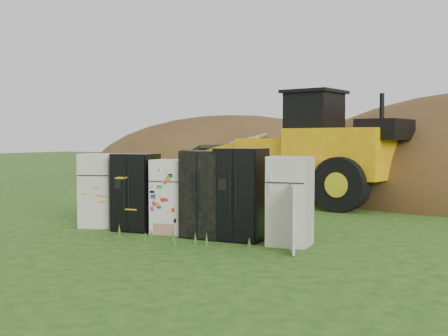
# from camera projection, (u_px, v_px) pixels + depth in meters

# --- Properties ---
(ground) EXTENTS (120.00, 120.00, 0.00)m
(ground) POSITION_uv_depth(u_px,v_px,m) (189.00, 236.00, 12.27)
(ground) COLOR #1F4412
(ground) RESTS_ON ground
(fridge_leftmost) EXTENTS (1.01, 0.99, 1.76)m
(fridge_leftmost) POSITION_uv_depth(u_px,v_px,m) (98.00, 191.00, 13.40)
(fridge_leftmost) COLOR beige
(fridge_leftmost) RESTS_ON ground
(fridge_black_side) EXTENTS (0.99, 0.82, 1.78)m
(fridge_black_side) POSITION_uv_depth(u_px,v_px,m) (136.00, 192.00, 12.93)
(fridge_black_side) COLOR black
(fridge_black_side) RESTS_ON ground
(fridge_sticker) EXTENTS (0.82, 0.77, 1.66)m
(fridge_sticker) POSITION_uv_depth(u_px,v_px,m) (171.00, 197.00, 12.49)
(fridge_sticker) COLOR white
(fridge_sticker) RESTS_ON ground
(fridge_dark_mid) EXTENTS (0.98, 0.81, 1.86)m
(fridge_dark_mid) POSITION_uv_depth(u_px,v_px,m) (207.00, 194.00, 12.02)
(fridge_dark_mid) COLOR black
(fridge_dark_mid) RESTS_ON ground
(fridge_black_right) EXTENTS (1.00, 0.85, 1.92)m
(fridge_black_right) POSITION_uv_depth(u_px,v_px,m) (241.00, 194.00, 11.69)
(fridge_black_right) COLOR black
(fridge_black_right) RESTS_ON ground
(fridge_open_door) EXTENTS (0.86, 0.81, 1.77)m
(fridge_open_door) POSITION_uv_depth(u_px,v_px,m) (290.00, 201.00, 11.13)
(fridge_open_door) COLOR beige
(fridge_open_door) RESTS_ON ground
(wheel_loader) EXTENTS (8.01, 4.36, 3.67)m
(wheel_loader) POSITION_uv_depth(u_px,v_px,m) (289.00, 147.00, 18.64)
(wheel_loader) COLOR yellow
(wheel_loader) RESTS_ON ground
(dirt_mound_left) EXTENTS (15.30, 11.47, 6.55)m
(dirt_mound_left) POSITION_uv_depth(u_px,v_px,m) (230.00, 182.00, 27.64)
(dirt_mound_left) COLOR #472B16
(dirt_mound_left) RESTS_ON ground
(dirt_mound_back) EXTENTS (17.06, 11.37, 6.27)m
(dirt_mound_back) POSITION_uv_depth(u_px,v_px,m) (371.00, 182.00, 27.47)
(dirt_mound_back) COLOR #472B16
(dirt_mound_back) RESTS_ON ground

